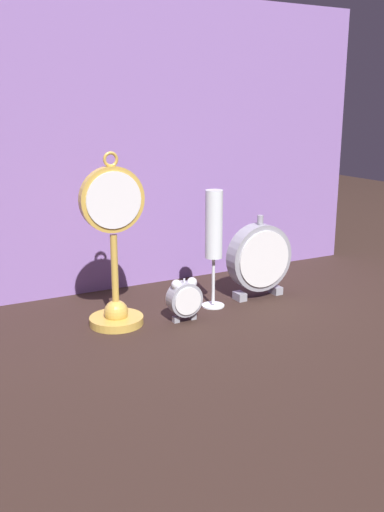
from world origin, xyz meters
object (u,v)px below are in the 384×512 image
alarm_clock_twin_bell (185,298)px  mantel_clock_silver (259,258)px  champagne_flute (214,233)px  pocket_watch_on_stand (114,257)px

alarm_clock_twin_bell → mantel_clock_silver: size_ratio=0.47×
mantel_clock_silver → champagne_flute: (-0.12, -0.01, 0.07)m
pocket_watch_on_stand → mantel_clock_silver: (0.35, 0.01, -0.05)m
pocket_watch_on_stand → champagne_flute: 0.23m
pocket_watch_on_stand → mantel_clock_silver: 0.35m
alarm_clock_twin_bell → mantel_clock_silver: 0.23m
mantel_clock_silver → pocket_watch_on_stand: bearing=-178.7°
mantel_clock_silver → champagne_flute: size_ratio=0.74×
pocket_watch_on_stand → mantel_clock_silver: bearing=1.3°
alarm_clock_twin_bell → champagne_flute: 0.16m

